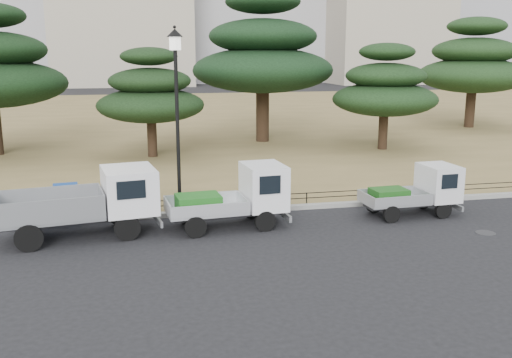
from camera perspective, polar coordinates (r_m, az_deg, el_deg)
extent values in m
plane|color=black|center=(17.32, 1.40, -5.62)|extent=(220.00, 220.00, 0.00)
cube|color=olive|center=(47.05, -7.37, 5.98)|extent=(120.00, 56.00, 0.15)
cube|color=gray|center=(19.72, -0.37, -3.09)|extent=(120.00, 0.25, 0.16)
cylinder|color=black|center=(17.12, -12.74, -4.78)|extent=(0.79, 0.27, 0.78)
cylinder|color=black|center=(18.73, -13.49, -3.32)|extent=(0.79, 0.27, 0.78)
cylinder|color=black|center=(17.00, -21.77, -5.52)|extent=(0.79, 0.27, 0.78)
cylinder|color=black|center=(18.62, -21.72, -3.98)|extent=(0.79, 0.27, 0.78)
cube|color=#2D2D30|center=(17.76, -17.34, -3.74)|extent=(4.43, 1.56, 0.14)
cube|color=gray|center=(17.63, -19.96, -2.54)|extent=(3.23, 2.13, 0.76)
cube|color=white|center=(17.71, -12.56, -1.04)|extent=(1.77, 2.05, 1.33)
cylinder|color=black|center=(17.58, 0.92, -4.22)|extent=(0.66, 0.23, 0.65)
cylinder|color=black|center=(18.91, -0.43, -3.01)|extent=(0.66, 0.23, 0.65)
cylinder|color=black|center=(17.07, -6.07, -4.81)|extent=(0.66, 0.23, 0.65)
cylinder|color=black|center=(18.43, -6.93, -3.51)|extent=(0.66, 0.23, 0.65)
cube|color=#2D2D30|center=(17.93, -3.01, -3.39)|extent=(3.57, 1.10, 0.15)
cube|color=silver|center=(17.72, -5.01, -2.64)|extent=(2.54, 1.68, 0.43)
cube|color=white|center=(18.06, 0.78, -0.71)|extent=(1.35, 1.71, 1.40)
cube|color=#1F681D|center=(17.64, -5.79, -2.35)|extent=(1.41, 1.07, 0.48)
cylinder|color=black|center=(19.91, 18.21, -2.98)|extent=(0.57, 0.18, 0.57)
cylinder|color=black|center=(20.91, 16.36, -2.12)|extent=(0.57, 0.18, 0.57)
cylinder|color=black|center=(18.95, 13.40, -3.46)|extent=(0.57, 0.18, 0.57)
cylinder|color=black|center=(20.01, 11.72, -2.53)|extent=(0.57, 0.18, 0.57)
cube|color=#2D2D30|center=(19.91, 15.05, -2.38)|extent=(3.09, 0.86, 0.13)
cube|color=#A0A3A7|center=(19.57, 13.68, -1.78)|extent=(2.17, 1.40, 0.38)
cube|color=silver|center=(20.31, 17.79, -0.32)|extent=(1.13, 1.45, 1.20)
cube|color=#1C5618|center=(19.45, 13.15, -1.56)|extent=(1.20, 0.90, 0.42)
cylinder|color=black|center=(19.64, -7.61, -2.81)|extent=(0.45, 0.45, 0.16)
cylinder|color=black|center=(19.11, -7.84, 4.90)|extent=(0.12, 0.12, 5.15)
cylinder|color=white|center=(18.94, -8.10, 13.26)|extent=(0.41, 0.41, 0.41)
cone|color=black|center=(18.95, -8.13, 14.28)|extent=(0.54, 0.54, 0.26)
cylinder|color=black|center=(19.79, -0.46, -2.22)|extent=(38.00, 0.03, 0.03)
cylinder|color=black|center=(19.75, -0.46, -1.72)|extent=(38.00, 0.03, 0.03)
cylinder|color=black|center=(19.79, -0.46, -2.22)|extent=(0.04, 0.04, 0.40)
cube|color=#134095|center=(19.68, -19.29, -2.49)|extent=(1.77, 1.39, 0.76)
cube|color=#134095|center=(19.36, -18.50, -1.02)|extent=(0.84, 0.74, 0.33)
cylinder|color=#2D2D30|center=(18.85, 21.97, -5.02)|extent=(0.60, 0.60, 0.01)
cylinder|color=black|center=(29.66, -10.36, 4.27)|extent=(0.48, 0.48, 2.15)
ellipsoid|color=black|center=(29.48, -10.48, 7.27)|extent=(5.41, 5.41, 1.73)
ellipsoid|color=black|center=(29.40, -10.57, 9.61)|extent=(4.13, 4.13, 1.32)
ellipsoid|color=black|center=(29.36, -10.67, 11.96)|extent=(2.85, 2.85, 0.91)
cylinder|color=black|center=(34.25, 0.66, 6.66)|extent=(0.77, 0.77, 3.44)
ellipsoid|color=black|center=(34.09, 0.67, 10.83)|extent=(8.27, 8.27, 2.65)
ellipsoid|color=black|center=(34.08, 0.68, 14.08)|extent=(6.32, 6.32, 2.02)
ellipsoid|color=black|center=(34.19, 0.68, 17.33)|extent=(4.36, 4.36, 1.40)
cylinder|color=black|center=(32.24, 12.60, 4.92)|extent=(0.50, 0.50, 2.24)
ellipsoid|color=black|center=(32.08, 12.74, 7.79)|extent=(5.69, 5.69, 1.82)
ellipsoid|color=black|center=(32.00, 12.85, 10.04)|extent=(4.34, 4.34, 1.39)
ellipsoid|color=black|center=(31.98, 12.96, 12.29)|extent=(3.00, 3.00, 0.96)
cylinder|color=black|center=(43.55, 20.64, 6.83)|extent=(0.67, 0.67, 2.98)
ellipsoid|color=#1A3316|center=(43.42, 20.86, 9.66)|extent=(7.60, 7.60, 2.43)
ellipsoid|color=#1A3316|center=(43.39, 21.04, 11.86)|extent=(5.80, 5.80, 1.86)
ellipsoid|color=#1A3316|center=(43.43, 21.22, 14.06)|extent=(4.01, 4.01, 1.28)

